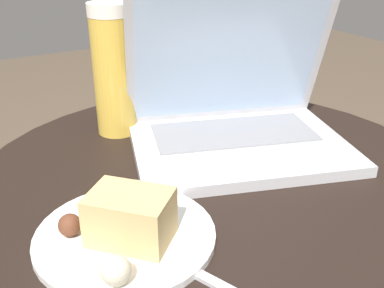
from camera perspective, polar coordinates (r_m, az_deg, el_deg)
name	(u,v)px	position (r m, az deg, el deg)	size (l,w,h in m)	color
table	(214,236)	(0.75, 2.83, -11.65)	(0.74, 0.74, 0.53)	black
laptop	(236,116)	(0.75, 5.58, 3.53)	(0.41, 0.35, 0.25)	silver
beer_glass	(114,70)	(0.79, -9.92, 9.20)	(0.07, 0.07, 0.23)	gold
snack_plate	(126,228)	(0.53, -8.37, -10.47)	(0.21, 0.21, 0.07)	white
fork	(153,250)	(0.53, -4.98, -13.28)	(0.09, 0.19, 0.00)	silver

